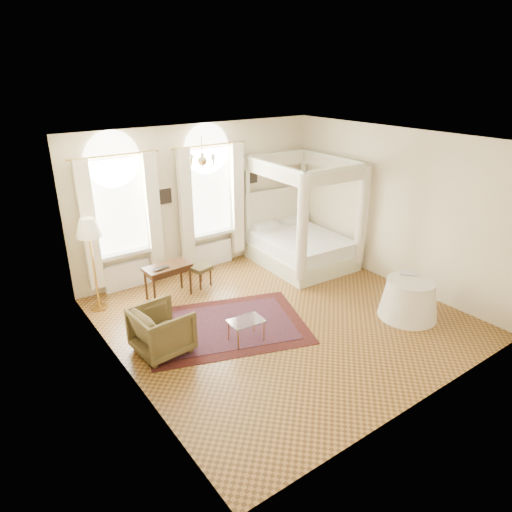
{
  "coord_description": "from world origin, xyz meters",
  "views": [
    {
      "loc": [
        -4.81,
        -5.87,
        4.4
      ],
      "look_at": [
        -0.31,
        0.4,
        1.2
      ],
      "focal_mm": 32.0,
      "sensor_mm": 36.0,
      "label": 1
    }
  ],
  "objects_px": {
    "canopy_bed": "(301,241)",
    "armchair": "(162,330)",
    "floor_lamp": "(89,232)",
    "writing_desk": "(167,270)",
    "nightstand": "(298,235)",
    "stool": "(200,269)",
    "coffee_table": "(246,322)",
    "side_table": "(409,299)"
  },
  "relations": [
    {
      "from": "armchair",
      "to": "floor_lamp",
      "type": "distance_m",
      "value": 2.44
    },
    {
      "from": "writing_desk",
      "to": "canopy_bed",
      "type": "bearing_deg",
      "value": -4.34
    },
    {
      "from": "coffee_table",
      "to": "floor_lamp",
      "type": "distance_m",
      "value": 3.37
    },
    {
      "from": "nightstand",
      "to": "stool",
      "type": "xyz_separation_m",
      "value": [
        -3.28,
        -0.61,
        0.08
      ]
    },
    {
      "from": "stool",
      "to": "coffee_table",
      "type": "relative_size",
      "value": 0.8
    },
    {
      "from": "nightstand",
      "to": "writing_desk",
      "type": "xyz_separation_m",
      "value": [
        -4.07,
        -0.69,
        0.29
      ]
    },
    {
      "from": "canopy_bed",
      "to": "coffee_table",
      "type": "height_order",
      "value": "canopy_bed"
    },
    {
      "from": "nightstand",
      "to": "armchair",
      "type": "distance_m",
      "value": 5.55
    },
    {
      "from": "canopy_bed",
      "to": "armchair",
      "type": "height_order",
      "value": "canopy_bed"
    },
    {
      "from": "nightstand",
      "to": "armchair",
      "type": "height_order",
      "value": "armchair"
    },
    {
      "from": "coffee_table",
      "to": "canopy_bed",
      "type": "bearing_deg",
      "value": 34.09
    },
    {
      "from": "side_table",
      "to": "nightstand",
      "type": "bearing_deg",
      "value": 79.83
    },
    {
      "from": "stool",
      "to": "coffee_table",
      "type": "bearing_deg",
      "value": -100.18
    },
    {
      "from": "writing_desk",
      "to": "coffee_table",
      "type": "bearing_deg",
      "value": -80.94
    },
    {
      "from": "writing_desk",
      "to": "stool",
      "type": "xyz_separation_m",
      "value": [
        0.79,
        0.07,
        -0.21
      ]
    },
    {
      "from": "canopy_bed",
      "to": "stool",
      "type": "distance_m",
      "value": 2.6
    },
    {
      "from": "nightstand",
      "to": "canopy_bed",
      "type": "bearing_deg",
      "value": -126.81
    },
    {
      "from": "armchair",
      "to": "floor_lamp",
      "type": "bearing_deg",
      "value": 6.32
    },
    {
      "from": "nightstand",
      "to": "floor_lamp",
      "type": "bearing_deg",
      "value": -176.59
    },
    {
      "from": "canopy_bed",
      "to": "nightstand",
      "type": "xyz_separation_m",
      "value": [
        0.7,
        0.94,
        -0.26
      ]
    },
    {
      "from": "side_table",
      "to": "coffee_table",
      "type": "bearing_deg",
      "value": 159.91
    },
    {
      "from": "writing_desk",
      "to": "armchair",
      "type": "distance_m",
      "value": 1.98
    },
    {
      "from": "armchair",
      "to": "canopy_bed",
      "type": "bearing_deg",
      "value": -75.47
    },
    {
      "from": "nightstand",
      "to": "stool",
      "type": "height_order",
      "value": "nightstand"
    },
    {
      "from": "writing_desk",
      "to": "floor_lamp",
      "type": "distance_m",
      "value": 1.69
    },
    {
      "from": "writing_desk",
      "to": "stool",
      "type": "bearing_deg",
      "value": 5.42
    },
    {
      "from": "coffee_table",
      "to": "floor_lamp",
      "type": "bearing_deg",
      "value": 122.63
    },
    {
      "from": "side_table",
      "to": "armchair",
      "type": "bearing_deg",
      "value": 158.96
    },
    {
      "from": "nightstand",
      "to": "stool",
      "type": "distance_m",
      "value": 3.34
    },
    {
      "from": "nightstand",
      "to": "coffee_table",
      "type": "relative_size",
      "value": 1.0
    },
    {
      "from": "canopy_bed",
      "to": "writing_desk",
      "type": "bearing_deg",
      "value": 175.66
    },
    {
      "from": "coffee_table",
      "to": "armchair",
      "type": "bearing_deg",
      "value": 156.82
    },
    {
      "from": "stool",
      "to": "armchair",
      "type": "distance_m",
      "value": 2.49
    },
    {
      "from": "canopy_bed",
      "to": "side_table",
      "type": "bearing_deg",
      "value": -90.43
    },
    {
      "from": "canopy_bed",
      "to": "stool",
      "type": "bearing_deg",
      "value": 172.7
    },
    {
      "from": "canopy_bed",
      "to": "nightstand",
      "type": "distance_m",
      "value": 1.2
    },
    {
      "from": "side_table",
      "to": "stool",
      "type": "bearing_deg",
      "value": 126.5
    },
    {
      "from": "armchair",
      "to": "side_table",
      "type": "bearing_deg",
      "value": -115.43
    },
    {
      "from": "nightstand",
      "to": "floor_lamp",
      "type": "relative_size",
      "value": 0.33
    },
    {
      "from": "coffee_table",
      "to": "side_table",
      "type": "distance_m",
      "value": 3.17
    },
    {
      "from": "floor_lamp",
      "to": "stool",
      "type": "bearing_deg",
      "value": -7.76
    },
    {
      "from": "canopy_bed",
      "to": "coffee_table",
      "type": "xyz_separation_m",
      "value": [
        -3.0,
        -2.03,
        -0.21
      ]
    }
  ]
}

